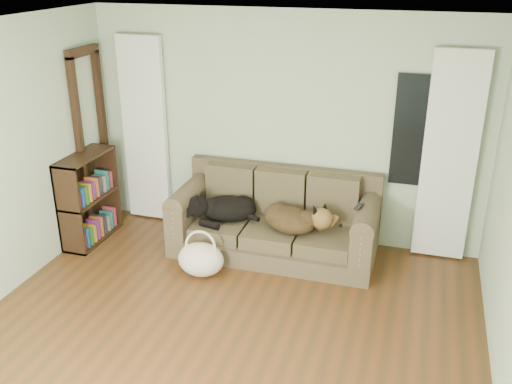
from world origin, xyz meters
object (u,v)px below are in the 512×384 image
(dog_black_lab, at_px, (225,209))
(bookshelf, at_px, (89,200))
(tote_bag, at_px, (201,261))
(sofa, at_px, (274,216))
(dog_shepherd, at_px, (293,219))

(dog_black_lab, xyz_separation_m, bookshelf, (-1.57, -0.25, 0.02))
(dog_black_lab, xyz_separation_m, tote_bag, (-0.04, -0.65, -0.32))
(sofa, relative_size, tote_bag, 4.55)
(dog_black_lab, height_order, dog_shepherd, dog_shepherd)
(sofa, bearing_deg, tote_bag, -131.10)
(dog_black_lab, height_order, bookshelf, bookshelf)
(dog_black_lab, distance_m, tote_bag, 0.73)
(bookshelf, bearing_deg, sofa, 0.09)
(sofa, height_order, tote_bag, sofa)
(tote_bag, bearing_deg, bookshelf, 165.44)
(dog_shepherd, height_order, bookshelf, bookshelf)
(tote_bag, height_order, bookshelf, bookshelf)
(dog_black_lab, bearing_deg, bookshelf, 178.04)
(sofa, relative_size, dog_shepherd, 3.44)
(bookshelf, bearing_deg, tote_bag, -22.21)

